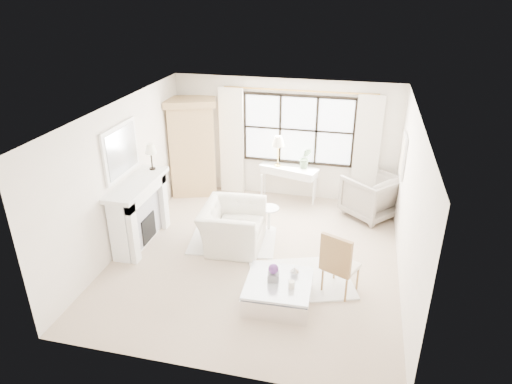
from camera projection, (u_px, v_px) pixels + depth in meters
floor at (256, 256)px, 8.32m from camera, size 5.50×5.50×0.00m
ceiling at (256, 112)px, 7.18m from camera, size 5.50×5.50×0.00m
wall_back at (285, 139)px, 10.18m from camera, size 5.00×0.00×5.00m
wall_front at (202, 285)px, 5.33m from camera, size 5.00×0.00×5.00m
wall_left at (122, 176)px, 8.27m from camera, size 0.00×5.50×5.50m
wall_right at (409, 205)px, 7.23m from camera, size 0.00×5.50×5.50m
window_pane at (298, 130)px, 9.99m from camera, size 2.40×0.02×1.50m
window_frame at (298, 130)px, 9.98m from camera, size 2.50×0.04×1.50m
curtain_rod at (299, 91)px, 9.57m from camera, size 3.30×0.04×0.04m
curtain_left at (232, 142)px, 10.39m from camera, size 0.55×0.10×2.47m
curtain_right at (366, 152)px, 9.76m from camera, size 0.55×0.10×2.47m
fireplace at (138, 212)px, 8.52m from camera, size 0.58×1.66×1.26m
mirror_frame at (121, 151)px, 8.06m from camera, size 0.05×1.15×0.95m
mirror_glass at (122, 151)px, 8.05m from camera, size 0.02×1.00×0.80m
art_frame at (403, 156)px, 8.65m from camera, size 0.04×0.62×0.82m
art_canvas at (402, 156)px, 8.65m from camera, size 0.01×0.52×0.72m
mantel_lamp at (151, 150)px, 8.64m from camera, size 0.22×0.22×0.51m
armoire at (193, 147)px, 10.35m from camera, size 1.29×1.02×2.24m
console_table at (289, 183)px, 10.33m from camera, size 1.37×0.78×0.80m
console_lamp at (278, 142)px, 9.98m from camera, size 0.28×0.28×0.69m
orchid_plant at (305, 158)px, 9.97m from camera, size 0.29×0.25×0.48m
side_table at (269, 215)px, 9.07m from camera, size 0.40×0.40×0.51m
rug_left at (233, 240)px, 8.81m from camera, size 1.76×1.35×0.03m
rug_right at (301, 279)px, 7.66m from camera, size 1.97×1.71×0.03m
club_armchair at (233, 226)px, 8.53m from camera, size 1.14×1.29×0.81m
wingback_chair at (371, 196)px, 9.59m from camera, size 1.40×1.40×0.92m
french_chair at (340, 275)px, 7.27m from camera, size 0.64×0.64×1.08m
coffee_table at (278, 292)px, 7.08m from camera, size 1.03×1.03×0.38m
planter_box at (273, 277)px, 7.01m from camera, size 0.19×0.19×0.13m
planter_flowers at (273, 269)px, 6.95m from camera, size 0.16×0.16×0.16m
pillar_candle at (292, 285)px, 6.83m from camera, size 0.10×0.10×0.12m
coffee_vase at (295, 271)px, 7.13m from camera, size 0.16×0.16×0.15m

